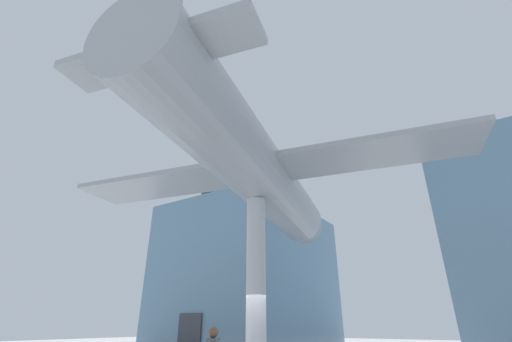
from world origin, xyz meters
TOP-DOWN VIEW (x-y plane):
  - glass_pavilion_left at (-9.51, 13.62)m, footprint 9.62×12.86m
  - support_pylon_central at (0.00, 0.00)m, footprint 0.62×0.62m
  - suspended_airplane at (-0.08, 0.33)m, footprint 14.59×15.35m

SIDE VIEW (x-z plane):
  - support_pylon_central at x=0.00m, z-range 0.00..5.64m
  - glass_pavilion_left at x=-9.51m, z-range -0.29..10.28m
  - suspended_airplane at x=-0.08m, z-range 4.95..8.55m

